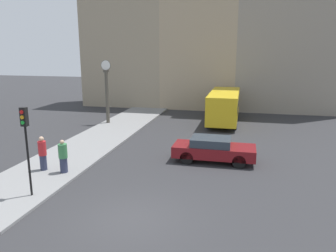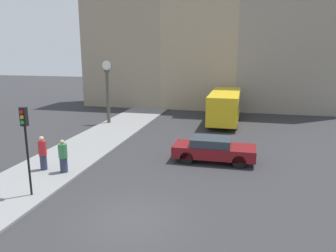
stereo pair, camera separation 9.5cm
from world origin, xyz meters
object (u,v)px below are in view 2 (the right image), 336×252
sedan_car (213,149)px  traffic_light_near (25,133)px  pedestrian_red_top (43,153)px  pedestrian_green_hoodie (63,156)px  bus_distant (225,105)px  street_clock (108,92)px

sedan_car → traffic_light_near: (-6.94, -6.33, 2.07)m
pedestrian_red_top → pedestrian_green_hoodie: (1.18, -0.08, -0.05)m
bus_distant → street_clock: bearing=-163.1°
sedan_car → bus_distant: size_ratio=0.57×
sedan_car → bus_distant: bus_distant is taller
street_clock → pedestrian_green_hoodie: 11.59m
sedan_car → pedestrian_green_hoodie: bearing=-152.5°
pedestrian_red_top → sedan_car: bearing=23.6°
sedan_car → traffic_light_near: traffic_light_near is taller
pedestrian_red_top → pedestrian_green_hoodie: size_ratio=1.05×
street_clock → pedestrian_red_top: 11.32m
bus_distant → pedestrian_green_hoodie: bearing=-116.2°
sedan_car → pedestrian_green_hoodie: size_ratio=2.69×
bus_distant → street_clock: (-9.38, -2.85, 1.21)m
street_clock → sedan_car: bearing=-38.5°
traffic_light_near → pedestrian_red_top: 3.53m
bus_distant → pedestrian_red_top: size_ratio=4.46×
traffic_light_near → pedestrian_red_top: bearing=114.3°
bus_distant → sedan_car: bearing=-89.5°
sedan_car → street_clock: size_ratio=0.87×
sedan_car → bus_distant: (-0.09, 10.39, 0.79)m
traffic_light_near → pedestrian_red_top: size_ratio=2.14×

